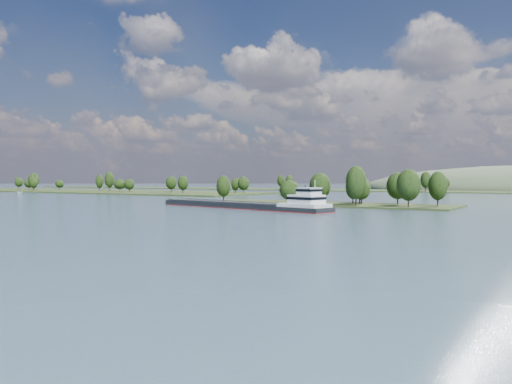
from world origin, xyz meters
The scene contains 6 objects.
ground centered at (0.00, 120.00, 0.00)m, with size 1800.00×1800.00×0.00m, color #3E596B.
tree_island centered at (8.33, 178.84, 4.06)m, with size 100.00×30.21×14.97m.
left_bank centered at (-228.60, 259.95, 0.95)m, with size 300.00×80.00×16.02m.
back_shoreline centered at (7.62, 399.69, 0.71)m, with size 900.00×60.00×15.80m.
cargo_barge centered at (-9.14, 145.06, 1.26)m, with size 73.91×24.70×9.98m.
motorboat centered at (-208.35, 189.62, 1.03)m, with size 2.00×5.31×2.05m, color silver.
Camera 1 is at (80.91, 7.03, 9.90)m, focal length 35.00 mm.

